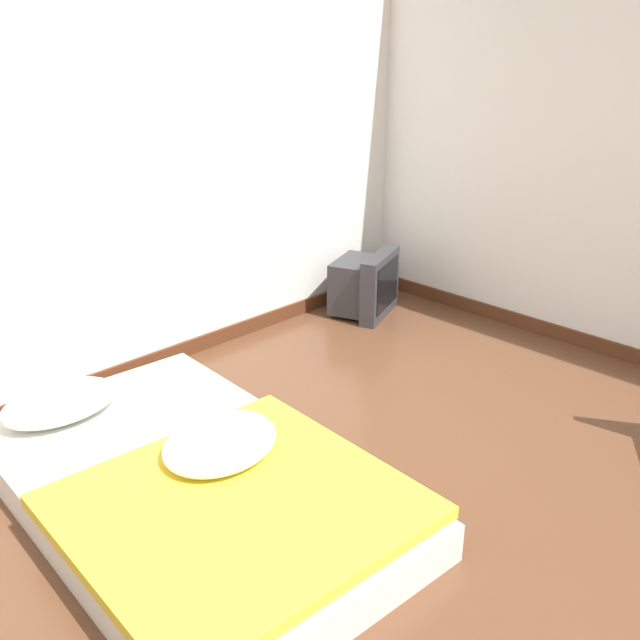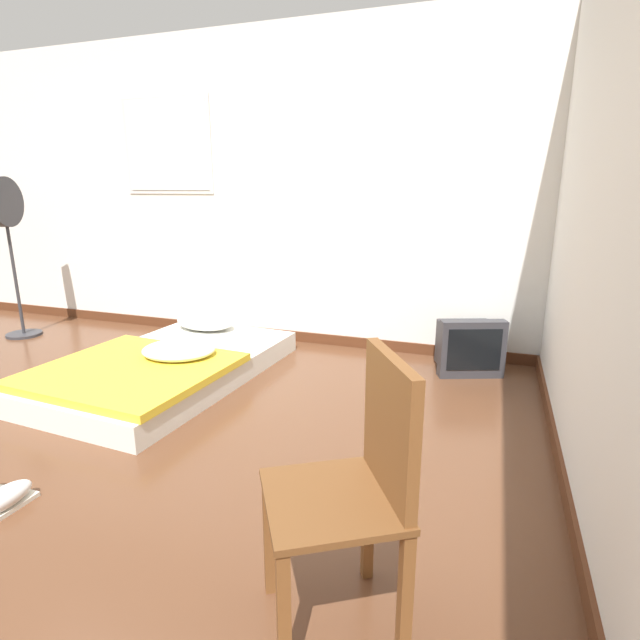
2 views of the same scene
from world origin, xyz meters
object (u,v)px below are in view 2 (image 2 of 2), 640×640
wooden_chair (360,476)px  standing_fan (6,221)px  mattress_bed (167,364)px  crt_tv (467,346)px

wooden_chair → standing_fan: size_ratio=0.61×
mattress_bed → crt_tv: 2.20m
crt_tv → standing_fan: (-3.95, -0.38, 0.85)m
wooden_chair → standing_fan: (-3.76, 2.03, 0.54)m
mattress_bed → wooden_chair: bearing=-40.3°
mattress_bed → wooden_chair: size_ratio=2.23×
standing_fan → wooden_chair: bearing=-28.3°
crt_tv → wooden_chair: 2.44m
wooden_chair → crt_tv: bearing=85.6°
crt_tv → wooden_chair: size_ratio=0.59×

